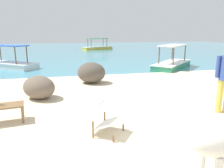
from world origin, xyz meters
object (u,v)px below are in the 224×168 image
at_px(low_bench_table, 5,108).
at_px(deck_chair_far, 101,115).
at_px(boat_yellow, 97,47).
at_px(boat_white, 8,63).
at_px(boat_green, 172,63).

relative_size(low_bench_table, deck_chair_far, 0.88).
distance_m(deck_chair_far, boat_yellow, 22.21).
height_order(low_bench_table, boat_white, boat_white).
bearing_deg(low_bench_table, boat_green, 31.96).
bearing_deg(deck_chair_far, boat_white, 147.30).
bearing_deg(boat_white, boat_yellow, -80.70).
xyz_separation_m(low_bench_table, boat_green, (7.37, 6.23, -0.08)).
bearing_deg(deck_chair_far, low_bench_table, -171.30).
relative_size(deck_chair_far, boat_white, 0.26).
height_order(boat_yellow, boat_green, same).
distance_m(low_bench_table, boat_white, 8.53).
relative_size(deck_chair_far, boat_yellow, 0.24).
bearing_deg(low_bench_table, deck_chair_far, -35.64).
height_order(deck_chair_far, boat_white, boat_white).
bearing_deg(low_bench_table, boat_yellow, 66.97).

